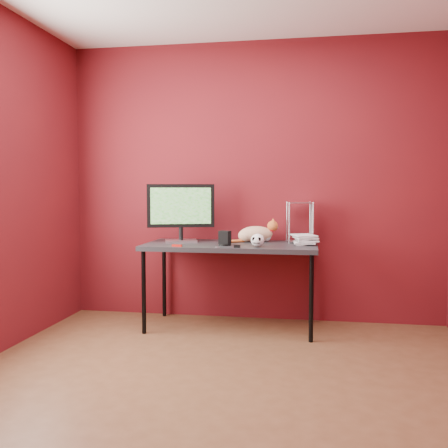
% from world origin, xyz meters
% --- Properties ---
extents(room, '(3.52, 3.52, 2.61)m').
position_xyz_m(room, '(0.00, 0.00, 1.45)').
color(room, '#52311C').
rests_on(room, ground).
extents(desk, '(1.50, 0.70, 0.75)m').
position_xyz_m(desk, '(-0.15, 1.37, 0.70)').
color(desk, black).
rests_on(desk, ground).
extents(monitor, '(0.59, 0.27, 0.52)m').
position_xyz_m(monitor, '(-0.61, 1.42, 1.04)').
color(monitor, '#B9B8BD').
rests_on(monitor, desk).
extents(cat, '(0.43, 0.26, 0.21)m').
position_xyz_m(cat, '(0.05, 1.56, 0.82)').
color(cat, '#C46C29').
rests_on(cat, desk).
extents(skull_mug, '(0.11, 0.11, 0.11)m').
position_xyz_m(skull_mug, '(0.11, 1.16, 0.81)').
color(skull_mug, white).
rests_on(skull_mug, desk).
extents(speaker, '(0.11, 0.11, 0.12)m').
position_xyz_m(speaker, '(-0.18, 1.23, 0.81)').
color(speaker, black).
rests_on(speaker, desk).
extents(book_stack, '(0.25, 0.29, 0.96)m').
position_xyz_m(book_stack, '(0.41, 1.43, 1.23)').
color(book_stack, beige).
rests_on(book_stack, desk).
extents(wire_rack, '(0.24, 0.21, 0.37)m').
position_xyz_m(wire_rack, '(0.44, 1.60, 0.93)').
color(wire_rack, '#B9B8BD').
rests_on(wire_rack, desk).
extents(pocket_knife, '(0.09, 0.03, 0.02)m').
position_xyz_m(pocket_knife, '(-0.56, 1.08, 0.76)').
color(pocket_knife, '#B6140D').
rests_on(pocket_knife, desk).
extents(black_gadget, '(0.05, 0.03, 0.02)m').
position_xyz_m(black_gadget, '(-0.05, 1.08, 0.76)').
color(black_gadget, black).
rests_on(black_gadget, desk).
extents(washer, '(0.04, 0.04, 0.00)m').
position_xyz_m(washer, '(-0.22, 1.09, 0.75)').
color(washer, '#B9B8BD').
rests_on(washer, desk).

